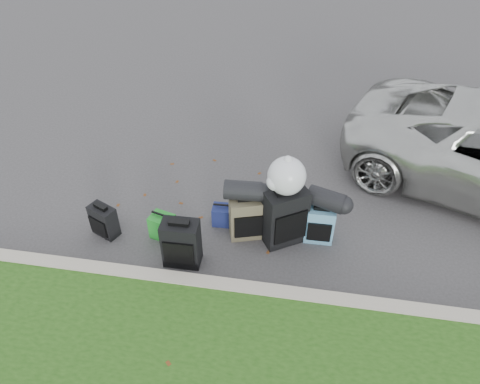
% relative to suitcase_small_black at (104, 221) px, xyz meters
% --- Properties ---
extents(ground, '(120.00, 120.00, 0.00)m').
position_rel_suitcase_small_black_xyz_m(ground, '(1.84, 0.29, -0.22)').
color(ground, '#383535').
rests_on(ground, ground).
extents(curb, '(120.00, 0.18, 0.15)m').
position_rel_suitcase_small_black_xyz_m(curb, '(1.84, -0.71, -0.15)').
color(curb, '#9E937F').
rests_on(curb, ground).
extents(suitcase_small_black, '(0.41, 0.33, 0.45)m').
position_rel_suitcase_small_black_xyz_m(suitcase_small_black, '(0.00, 0.00, 0.00)').
color(suitcase_small_black, black).
rests_on(suitcase_small_black, ground).
extents(suitcase_large_black_left, '(0.46, 0.28, 0.65)m').
position_rel_suitcase_small_black_xyz_m(suitcase_large_black_left, '(1.15, -0.32, 0.10)').
color(suitcase_large_black_left, black).
rests_on(suitcase_large_black_left, ground).
extents(suitcase_olive, '(0.51, 0.40, 0.61)m').
position_rel_suitcase_small_black_xyz_m(suitcase_olive, '(1.86, 0.29, 0.08)').
color(suitcase_olive, '#433E2B').
rests_on(suitcase_olive, ground).
extents(suitcase_teal, '(0.37, 0.23, 0.53)m').
position_rel_suitcase_small_black_xyz_m(suitcase_teal, '(2.81, 0.35, 0.04)').
color(suitcase_teal, '#426F87').
rests_on(suitcase_teal, ground).
extents(suitcase_large_black_right, '(0.63, 0.56, 0.81)m').
position_rel_suitcase_small_black_xyz_m(suitcase_large_black_right, '(2.36, 0.28, 0.18)').
color(suitcase_large_black_right, black).
rests_on(suitcase_large_black_right, ground).
extents(tote_green, '(0.35, 0.31, 0.34)m').
position_rel_suitcase_small_black_xyz_m(tote_green, '(0.77, 0.08, -0.05)').
color(tote_green, '#1D8324').
rests_on(tote_green, ground).
extents(tote_navy, '(0.28, 0.22, 0.29)m').
position_rel_suitcase_small_black_xyz_m(tote_navy, '(1.51, 0.45, -0.08)').
color(tote_navy, navy).
rests_on(tote_navy, ground).
extents(duffel_left, '(0.48, 0.28, 0.25)m').
position_rel_suitcase_small_black_xyz_m(duffel_left, '(1.81, 0.30, 0.51)').
color(duffel_left, black).
rests_on(duffel_left, suitcase_olive).
extents(duffel_right, '(0.52, 0.39, 0.26)m').
position_rel_suitcase_small_black_xyz_m(duffel_right, '(2.85, 0.40, 0.43)').
color(duffel_right, black).
rests_on(duffel_right, suitcase_teal).
extents(trash_bag, '(0.47, 0.47, 0.47)m').
position_rel_suitcase_small_black_xyz_m(trash_bag, '(2.34, 0.30, 0.82)').
color(trash_bag, silver).
rests_on(trash_bag, suitcase_large_black_right).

